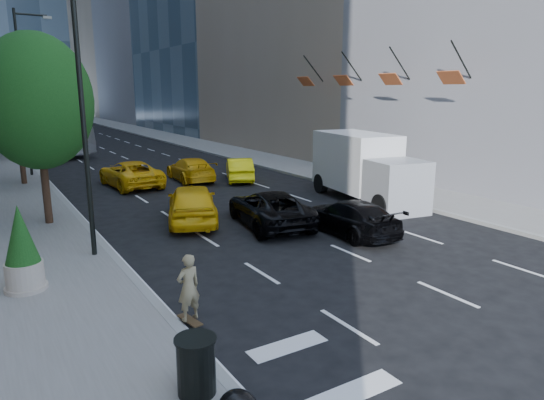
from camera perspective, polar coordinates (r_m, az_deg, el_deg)
ground at (r=16.16m, az=6.45°, el=-6.83°), size 160.00×160.00×0.00m
sidewalk_right at (r=46.53m, az=-6.80°, el=6.13°), size 4.00×120.00×0.15m
lamp_near at (r=16.23m, az=-21.08°, el=13.40°), size 2.13×0.22×10.00m
lamp_far at (r=34.06m, az=-27.06°, el=12.12°), size 2.13×0.22×10.00m
tree_near at (r=21.04m, az=-25.94°, el=10.35°), size 4.20×4.20×7.46m
tree_mid at (r=31.00m, az=-28.09°, el=11.16°), size 4.50×4.50×7.99m
tree_far at (r=43.98m, az=-29.26°, el=10.19°), size 3.90×3.90×6.92m
traffic_signal at (r=52.02m, az=-28.81°, el=9.96°), size 2.48×0.53×5.20m
facade_flags at (r=29.77m, az=11.16°, el=14.06°), size 1.85×13.30×2.05m
skateboarder at (r=11.67m, az=-9.79°, el=-10.61°), size 0.65×0.48×1.62m
black_sedan_lincoln at (r=19.71m, az=-0.27°, el=-0.97°), size 3.30×5.51×1.43m
black_sedan_mercedes at (r=18.77m, az=9.14°, el=-2.01°), size 2.05×4.65×1.33m
taxi_a at (r=20.40m, az=-9.36°, el=-0.35°), size 3.56×5.23×1.65m
taxi_b at (r=29.68m, az=-3.86°, el=3.64°), size 3.05×4.46×1.39m
taxi_c at (r=28.89m, az=-16.31°, el=2.98°), size 2.73×5.44×1.48m
taxi_d at (r=29.96m, az=-9.56°, el=3.59°), size 2.33×4.98×1.41m
city_bus at (r=46.61m, az=-26.08°, el=7.04°), size 7.74×12.86×3.54m
box_truck at (r=24.31m, az=10.95°, el=3.75°), size 3.60×7.23×3.31m
trash_can at (r=9.10m, az=-8.91°, el=-18.81°), size 0.68×0.68×1.02m
planter_shrub at (r=14.52m, az=-27.34°, el=-5.26°), size 0.98×0.98×2.35m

